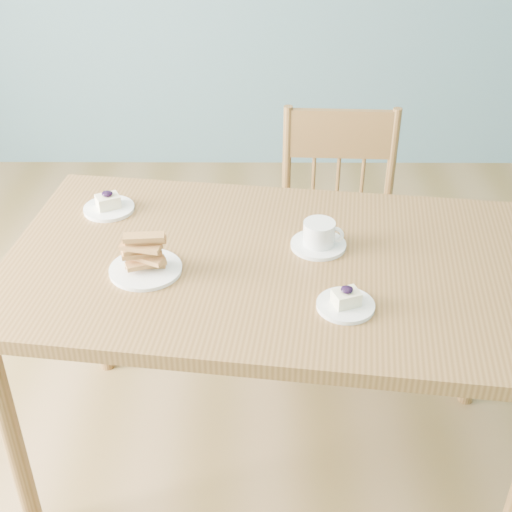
# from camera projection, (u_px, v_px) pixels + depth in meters

# --- Properties ---
(room) EXTENTS (5.01, 5.01, 2.71)m
(room) POSITION_uv_depth(u_px,v_px,m) (275.00, 108.00, 1.49)
(room) COLOR olive
(room) RESTS_ON ground
(dining_table) EXTENTS (1.60, 1.05, 0.81)m
(dining_table) POSITION_uv_depth(u_px,v_px,m) (273.00, 284.00, 2.03)
(dining_table) COLOR brown
(dining_table) RESTS_ON ground
(dining_chair) EXTENTS (0.45, 0.43, 0.95)m
(dining_chair) POSITION_uv_depth(u_px,v_px,m) (337.00, 238.00, 2.69)
(dining_chair) COLOR brown
(dining_chair) RESTS_ON ground
(cheesecake_plate_near) EXTENTS (0.15, 0.15, 0.06)m
(cheesecake_plate_near) POSITION_uv_depth(u_px,v_px,m) (346.00, 302.00, 1.80)
(cheesecake_plate_near) COLOR white
(cheesecake_plate_near) RESTS_ON dining_table
(cheesecake_plate_far) EXTENTS (0.16, 0.16, 0.07)m
(cheesecake_plate_far) POSITION_uv_depth(u_px,v_px,m) (109.00, 205.00, 2.21)
(cheesecake_plate_far) COLOR white
(cheesecake_plate_far) RESTS_ON dining_table
(coffee_cup) EXTENTS (0.16, 0.16, 0.08)m
(coffee_cup) POSITION_uv_depth(u_px,v_px,m) (319.00, 237.00, 2.03)
(coffee_cup) COLOR white
(coffee_cup) RESTS_ON dining_table
(biscotti_plate) EXTENTS (0.20, 0.20, 0.12)m
(biscotti_plate) POSITION_uv_depth(u_px,v_px,m) (145.00, 258.00, 1.92)
(biscotti_plate) COLOR white
(biscotti_plate) RESTS_ON dining_table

